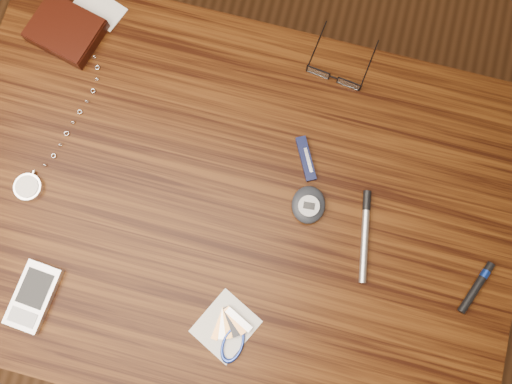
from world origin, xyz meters
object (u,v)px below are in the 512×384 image
at_px(pda_phone, 33,296).
at_px(pedometer, 308,205).
at_px(wallet_and_card, 67,30).
at_px(eyeglasses, 335,75).
at_px(pocket_knife, 306,159).
at_px(desk, 233,215).
at_px(notepad_keys, 230,334).
at_px(pocket_watch, 31,181).
at_px(silver_pen, 365,229).

distance_m(pda_phone, pedometer, 0.48).
height_order(wallet_and_card, eyeglasses, wallet_and_card).
xyz_separation_m(eyeglasses, pda_phone, (-0.39, -0.50, -0.00)).
distance_m(pda_phone, pocket_knife, 0.51).
relative_size(desk, notepad_keys, 8.42).
bearing_deg(pda_phone, pocket_watch, 110.66).
height_order(desk, pedometer, pedometer).
relative_size(wallet_and_card, notepad_keys, 1.42).
distance_m(pedometer, silver_pen, 0.10).
height_order(wallet_and_card, pda_phone, wallet_and_card).
relative_size(wallet_and_card, silver_pen, 1.08).
bearing_deg(wallet_and_card, pocket_watch, -84.13).
bearing_deg(pedometer, silver_pen, -8.03).
xyz_separation_m(pocket_watch, silver_pen, (0.58, 0.07, -0.00)).
bearing_deg(pedometer, notepad_keys, -107.05).
bearing_deg(pda_phone, notepad_keys, 4.08).
relative_size(desk, wallet_and_card, 5.94).
xyz_separation_m(pedometer, notepad_keys, (-0.07, -0.24, -0.01)).
height_order(desk, silver_pen, silver_pen).
xyz_separation_m(wallet_and_card, pocket_knife, (0.48, -0.12, -0.01)).
bearing_deg(silver_pen, pda_phone, -153.83).
bearing_deg(pedometer, pda_phone, -146.84).
bearing_deg(silver_pen, desk, -174.62).
height_order(wallet_and_card, pocket_knife, wallet_and_card).
distance_m(pocket_knife, silver_pen, 0.16).
bearing_deg(notepad_keys, pedometer, 72.95).
height_order(wallet_and_card, silver_pen, wallet_and_card).
bearing_deg(desk, pda_phone, -140.38).
xyz_separation_m(notepad_keys, silver_pen, (0.18, 0.23, 0.00)).
xyz_separation_m(pedometer, pocket_knife, (-0.02, 0.08, -0.01)).
distance_m(pda_phone, notepad_keys, 0.33).
bearing_deg(wallet_and_card, pocket_knife, -14.29).
bearing_deg(pda_phone, desk, 39.62).
bearing_deg(notepad_keys, pda_phone, -175.92).
bearing_deg(pda_phone, silver_pen, 26.17).
distance_m(desk, eyeglasses, 0.32).
height_order(desk, eyeglasses, eyeglasses).
height_order(pedometer, notepad_keys, pedometer).
distance_m(wallet_and_card, silver_pen, 0.64).
bearing_deg(wallet_and_card, pda_phone, -78.11).
bearing_deg(pocket_watch, pda_phone, -69.34).
bearing_deg(notepad_keys, pocket_knife, 81.01).
distance_m(desk, pda_phone, 0.37).
bearing_deg(silver_pen, pocket_watch, -173.43).
distance_m(pocket_watch, pedometer, 0.48).
height_order(desk, notepad_keys, notepad_keys).
relative_size(pedometer, pocket_knife, 0.90).
relative_size(eyeglasses, pda_phone, 1.04).
distance_m(eyeglasses, pocket_watch, 0.56).
height_order(pedometer, silver_pen, pedometer).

